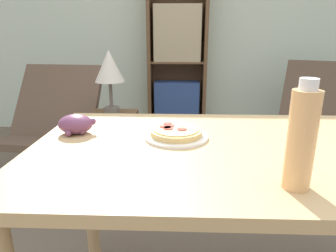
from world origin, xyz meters
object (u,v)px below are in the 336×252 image
(pizza_on_plate, at_px, (176,134))
(table_lamp, at_px, (109,69))
(side_table, at_px, (114,151))
(drink_bottle, at_px, (301,139))
(salt_shaker, at_px, (293,129))
(lounge_chair_near, at_px, (52,146))
(lounge_chair_far, at_px, (317,131))
(bookshelf, at_px, (177,68))
(grape_bunch, at_px, (76,124))

(pizza_on_plate, xyz_separation_m, table_lamp, (-0.48, 1.08, 0.10))
(side_table, bearing_deg, drink_bottle, -61.60)
(salt_shaker, distance_m, side_table, 1.48)
(drink_bottle, height_order, salt_shaker, drink_bottle)
(side_table, xyz_separation_m, table_lamp, (0.00, 0.00, 0.61))
(lounge_chair_near, height_order, lounge_chair_far, same)
(table_lamp, bearing_deg, drink_bottle, -61.60)
(lounge_chair_far, distance_m, bookshelf, 1.55)
(lounge_chair_far, xyz_separation_m, table_lamp, (-1.74, -0.53, 0.60))
(bookshelf, bearing_deg, salt_shaker, -79.58)
(lounge_chair_near, height_order, bookshelf, bookshelf)
(drink_bottle, height_order, lounge_chair_far, drink_bottle)
(grape_bunch, bearing_deg, lounge_chair_near, 118.85)
(drink_bottle, distance_m, side_table, 1.73)
(pizza_on_plate, distance_m, grape_bunch, 0.37)
(bookshelf, distance_m, side_table, 1.44)
(drink_bottle, distance_m, lounge_chair_far, 2.26)
(bookshelf, xyz_separation_m, table_lamp, (-0.46, -1.28, 0.13))
(lounge_chair_near, distance_m, lounge_chair_far, 2.29)
(pizza_on_plate, relative_size, lounge_chair_far, 0.23)
(grape_bunch, xyz_separation_m, drink_bottle, (0.66, -0.38, 0.09))
(drink_bottle, relative_size, lounge_chair_far, 0.27)
(lounge_chair_near, bearing_deg, lounge_chair_far, 17.33)
(lounge_chair_near, bearing_deg, pizza_on_plate, -43.64)
(side_table, bearing_deg, grape_bunch, -84.21)
(lounge_chair_far, distance_m, side_table, 1.82)
(pizza_on_plate, bearing_deg, grape_bunch, 174.22)
(bookshelf, relative_size, side_table, 2.91)
(salt_shaker, xyz_separation_m, lounge_chair_far, (0.85, 1.59, -0.52))
(grape_bunch, distance_m, bookshelf, 2.34)
(drink_bottle, distance_m, bookshelf, 2.72)
(lounge_chair_far, bearing_deg, grape_bunch, -112.10)
(salt_shaker, relative_size, table_lamp, 0.14)
(side_table, bearing_deg, salt_shaker, -49.99)
(lounge_chair_near, distance_m, table_lamp, 0.79)
(drink_bottle, bearing_deg, table_lamp, 118.40)
(pizza_on_plate, bearing_deg, salt_shaker, 2.32)
(bookshelf, bearing_deg, grape_bunch, -98.70)
(grape_bunch, height_order, lounge_chair_far, lounge_chair_far)
(drink_bottle, height_order, bookshelf, bookshelf)
(drink_bottle, xyz_separation_m, side_table, (-0.77, 1.42, -0.61))
(side_table, height_order, table_lamp, table_lamp)
(side_table, bearing_deg, pizza_on_plate, -66.13)
(table_lamp, bearing_deg, bookshelf, 70.22)
(grape_bunch, bearing_deg, pizza_on_plate, -5.78)
(grape_bunch, relative_size, salt_shaker, 2.14)
(drink_bottle, xyz_separation_m, bookshelf, (-0.31, 2.70, -0.14))
(lounge_chair_near, bearing_deg, drink_bottle, -43.70)
(drink_bottle, bearing_deg, pizza_on_plate, 130.26)
(pizza_on_plate, relative_size, side_table, 0.40)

